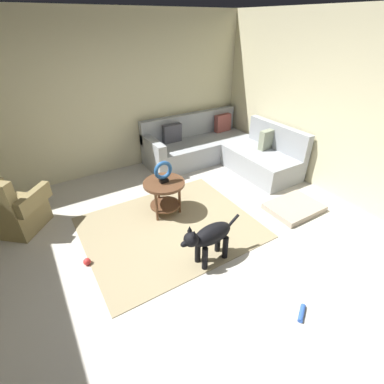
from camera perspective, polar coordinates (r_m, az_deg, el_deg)
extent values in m
cube|color=beige|center=(3.50, -1.14, -14.95)|extent=(6.00, 6.00, 0.10)
cube|color=beige|center=(5.28, -18.69, 17.67)|extent=(6.00, 0.12, 2.70)
cube|color=beige|center=(4.78, 31.58, 13.33)|extent=(0.12, 6.00, 2.70)
cube|color=tan|center=(3.97, -4.48, -7.26)|extent=(2.30, 1.90, 0.01)
cube|color=#9EA3A8|center=(5.82, 1.39, 8.64)|extent=(2.20, 0.85, 0.42)
cube|color=#9EA3A8|center=(5.95, -0.47, 13.68)|extent=(2.20, 0.14, 0.46)
cube|color=#9EA3A8|center=(5.43, 13.97, 5.89)|extent=(0.85, 1.40, 0.42)
cube|color=#9EA3A8|center=(5.51, 17.26, 10.77)|extent=(0.14, 1.40, 0.46)
cube|color=#9EA3A8|center=(5.26, -8.08, 9.46)|extent=(0.16, 0.85, 0.22)
cube|color=#994C47|center=(6.26, 6.32, 13.84)|extent=(0.39, 0.16, 0.38)
cube|color=#4C4C56|center=(5.61, -4.11, 11.83)|extent=(0.38, 0.14, 0.39)
cube|color=gray|center=(5.49, 15.32, 10.31)|extent=(0.39, 0.15, 0.38)
cube|color=olive|center=(4.54, -32.20, -4.16)|extent=(0.85, 0.85, 0.40)
cube|color=olive|center=(4.17, -29.73, -1.31)|extent=(0.47, 0.52, 0.22)
cylinder|color=brown|center=(3.98, -5.78, 1.80)|extent=(0.60, 0.60, 0.04)
cylinder|color=brown|center=(4.18, -5.51, -2.60)|extent=(0.45, 0.45, 0.02)
cylinder|color=brown|center=(4.29, -6.89, -0.10)|extent=(0.04, 0.04, 0.50)
cylinder|color=brown|center=(3.98, -7.27, -2.95)|extent=(0.04, 0.04, 0.50)
cylinder|color=brown|center=(4.11, -2.57, -1.40)|extent=(0.04, 0.04, 0.50)
cube|color=black|center=(3.96, -5.81, 2.37)|extent=(0.12, 0.08, 0.05)
torus|color=#265999|center=(3.88, -5.94, 4.46)|extent=(0.28, 0.06, 0.28)
cube|color=#B2A38E|center=(4.56, 20.22, -2.99)|extent=(0.80, 0.60, 0.09)
cylinder|color=black|center=(3.29, 2.66, -13.51)|extent=(0.07, 0.07, 0.32)
cylinder|color=black|center=(3.37, 1.16, -12.14)|extent=(0.07, 0.07, 0.32)
cylinder|color=black|center=(3.44, 6.84, -11.28)|extent=(0.07, 0.07, 0.32)
cylinder|color=black|center=(3.52, 5.31, -10.04)|extent=(0.07, 0.07, 0.32)
ellipsoid|color=black|center=(3.24, 4.20, -8.59)|extent=(0.53, 0.25, 0.24)
sphere|color=black|center=(3.05, -0.18, -9.71)|extent=(0.17, 0.17, 0.17)
ellipsoid|color=black|center=(3.04, -1.37, -10.55)|extent=(0.12, 0.08, 0.07)
cone|color=black|center=(2.96, 0.49, -8.43)|extent=(0.06, 0.06, 0.07)
cone|color=black|center=(3.01, -0.53, -7.54)|extent=(0.06, 0.06, 0.07)
cylinder|color=black|center=(3.38, 8.31, -6.02)|extent=(0.20, 0.05, 0.16)
sphere|color=red|center=(3.64, -20.76, -13.23)|extent=(0.09, 0.09, 0.09)
cylinder|color=blue|center=(3.20, 21.61, -22.11)|extent=(0.20, 0.14, 0.05)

